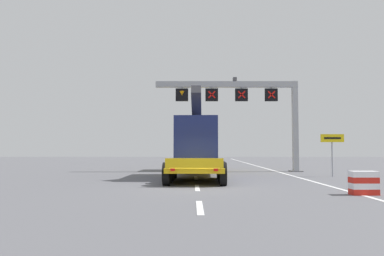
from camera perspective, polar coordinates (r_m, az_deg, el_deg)
name	(u,v)px	position (r m, az deg, el deg)	size (l,w,h in m)	color
ground	(198,186)	(17.14, 0.93, -9.12)	(112.00, 112.00, 0.00)	#5B5B60
lane_markings	(196,168)	(32.65, 0.56, -6.26)	(0.20, 45.72, 0.01)	silver
edge_line_right	(274,170)	(29.80, 12.70, -6.49)	(0.20, 63.00, 0.01)	silver
overhead_lane_gantry	(246,99)	(28.32, 8.43, 4.53)	(11.11, 0.90, 7.20)	#9EA0A5
heavy_haul_truck_yellow	(199,145)	(24.79, 1.05, -2.67)	(3.45, 14.14, 5.30)	yellow
exit_sign_yellow	(333,144)	(24.46, 21.21, -2.42)	(1.46, 0.15, 2.65)	#9EA0A5
crash_barrier_striped	(365,183)	(15.54, 25.38, -7.77)	(1.01, 0.51, 0.90)	red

